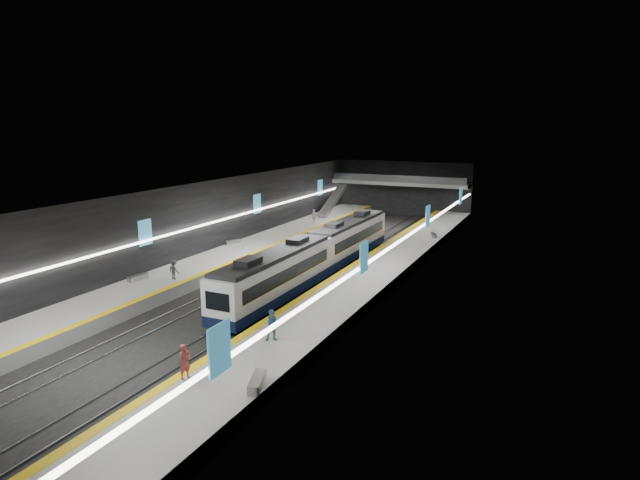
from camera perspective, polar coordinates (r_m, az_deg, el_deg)
The scene contains 26 objects.
ground at distance 49.51m, azimuth -2.91°, elevation -3.59°, with size 70.00×70.00×0.00m, color black.
ceiling at distance 47.91m, azimuth -3.02°, elevation 5.65°, with size 20.00×70.00×0.04m, color beige.
wall_left at distance 53.92m, azimuth -12.39°, elevation 1.84°, with size 0.04×70.00×8.00m, color black.
wall_right at distance 44.80m, azimuth 8.39°, elevation -0.15°, with size 0.04×70.00×8.00m, color black.
wall_back at distance 80.72m, azimuth 8.87°, elevation 5.46°, with size 20.00×0.04×8.00m, color black.
platform_left at distance 53.21m, azimuth -10.07°, elevation -2.06°, with size 5.00×70.00×1.00m, color slate.
tile_surface_left at distance 53.08m, azimuth -10.09°, elevation -1.53°, with size 5.00×70.00×0.02m, color #A5A5A0.
tactile_strip_left at distance 51.87m, azimuth -8.10°, elevation -1.78°, with size 0.60×70.00×0.02m, color yellow.
platform_right at distance 46.43m, azimuth 5.29°, elevation -4.08°, with size 5.00×70.00×1.00m, color slate.
tile_surface_right at distance 46.29m, azimuth 5.31°, elevation -3.47°, with size 5.00×70.00×0.02m, color #A5A5A0.
tactile_strip_right at distance 47.05m, azimuth 2.79°, elevation -3.16°, with size 0.60×70.00×0.02m, color yellow.
rails at distance 49.49m, azimuth -2.92°, elevation -3.52°, with size 6.52×70.00×0.12m.
train at distance 47.83m, azimuth -0.31°, elevation -1.42°, with size 2.69×30.05×3.60m.
ad_posters at distance 49.32m, azimuth -2.43°, elevation 1.73°, with size 19.94×53.50×2.20m.
cove_light_left at distance 53.83m, azimuth -12.21°, elevation 1.62°, with size 0.25×68.60×0.12m, color white.
cove_light_right at distance 44.90m, azimuth 8.14°, elevation -0.37°, with size 0.25×68.60×0.12m, color white.
mezzanine_bridge at distance 78.63m, azimuth 8.47°, elevation 6.05°, with size 20.00×3.00×1.50m.
escalator at distance 75.02m, azimuth 1.36°, elevation 4.23°, with size 1.20×8.00×0.60m, color #99999E.
bench_left_near at distance 46.33m, azimuth -18.82°, elevation -3.82°, with size 0.51×1.82×0.45m, color #99999E.
bench_left_far at distance 57.54m, azimuth -9.30°, elevation -0.20°, with size 0.49×1.75×0.43m, color #99999E.
bench_right_near at distance 27.25m, azimuth -6.74°, elevation -14.82°, with size 0.56×2.02×0.49m, color #99999E.
bench_right_far at distance 61.54m, azimuth 11.99°, elevation 0.53°, with size 0.50×1.80×0.44m, color #99999E.
passenger_right_a at distance 28.36m, azimuth -14.22°, elevation -12.50°, with size 0.67×0.44×1.83m, color #AD4740.
passenger_right_b at distance 32.01m, azimuth -5.06°, elevation -9.09°, with size 0.93×0.73×1.92m, color #518FB1.
passenger_left_a at distance 68.00m, azimuth -0.65°, elevation 2.53°, with size 1.07×0.45×1.83m, color silver.
passenger_left_b at distance 45.57m, azimuth -15.32°, elevation -3.07°, with size 1.07×0.61×1.65m, color #3C3D44.
Camera 1 is at (22.50, -41.91, 13.73)m, focal length 30.00 mm.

